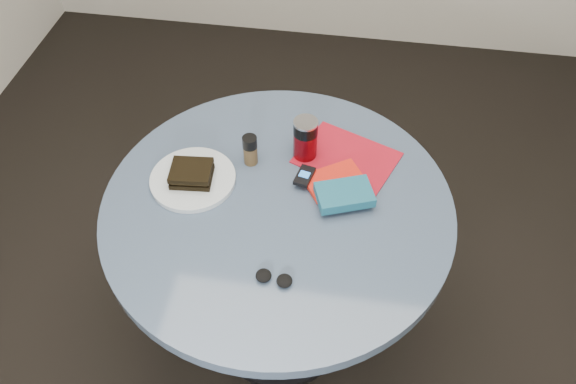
# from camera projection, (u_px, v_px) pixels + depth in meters

# --- Properties ---
(ground) EXTENTS (4.00, 4.00, 0.00)m
(ground) POSITION_uv_depth(u_px,v_px,m) (280.00, 328.00, 2.15)
(ground) COLOR black
(ground) RESTS_ON ground
(table) EXTENTS (1.00, 1.00, 0.75)m
(table) POSITION_uv_depth(u_px,v_px,m) (278.00, 237.00, 1.71)
(table) COLOR black
(table) RESTS_ON ground
(plate) EXTENTS (0.28, 0.28, 0.02)m
(plate) POSITION_uv_depth(u_px,v_px,m) (193.00, 179.00, 1.64)
(plate) COLOR silver
(plate) RESTS_ON table
(sandwich) EXTENTS (0.13, 0.11, 0.04)m
(sandwich) POSITION_uv_depth(u_px,v_px,m) (191.00, 174.00, 1.61)
(sandwich) COLOR black
(sandwich) RESTS_ON plate
(soda_can) EXTENTS (0.09, 0.09, 0.14)m
(soda_can) POSITION_uv_depth(u_px,v_px,m) (305.00, 139.00, 1.66)
(soda_can) COLOR #570409
(soda_can) RESTS_ON table
(pepper_grinder) EXTENTS (0.05, 0.05, 0.10)m
(pepper_grinder) POSITION_uv_depth(u_px,v_px,m) (250.00, 150.00, 1.65)
(pepper_grinder) COLOR #49371F
(pepper_grinder) RESTS_ON table
(magazine) EXTENTS (0.34, 0.30, 0.01)m
(magazine) POSITION_uv_depth(u_px,v_px,m) (347.00, 158.00, 1.70)
(magazine) COLOR maroon
(magazine) RESTS_ON table
(red_book) EXTENTS (0.20, 0.18, 0.01)m
(red_book) POSITION_uv_depth(u_px,v_px,m) (335.00, 181.00, 1.63)
(red_book) COLOR red
(red_book) RESTS_ON magazine
(novel) EXTENTS (0.18, 0.15, 0.03)m
(novel) POSITION_uv_depth(u_px,v_px,m) (344.00, 195.00, 1.56)
(novel) COLOR #154F67
(novel) RESTS_ON red_book
(mp3_player) EXTENTS (0.06, 0.08, 0.01)m
(mp3_player) POSITION_uv_depth(u_px,v_px,m) (304.00, 176.00, 1.62)
(mp3_player) COLOR black
(mp3_player) RESTS_ON red_book
(headphones) EXTENTS (0.10, 0.05, 0.02)m
(headphones) POSITION_uv_depth(u_px,v_px,m) (274.00, 278.00, 1.41)
(headphones) COLOR black
(headphones) RESTS_ON table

